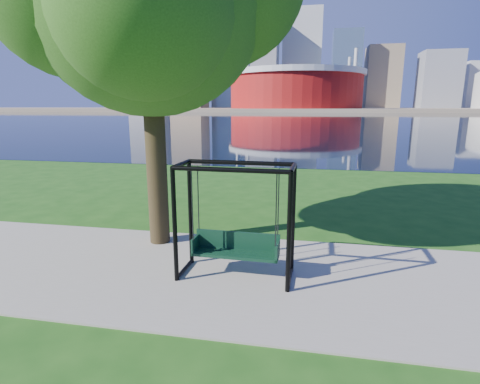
# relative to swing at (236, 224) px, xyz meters

# --- Properties ---
(ground) EXTENTS (900.00, 900.00, 0.00)m
(ground) POSITION_rel_swing_xyz_m (0.20, 0.54, -1.01)
(ground) COLOR #1E5114
(ground) RESTS_ON ground
(path) EXTENTS (120.00, 4.00, 0.03)m
(path) POSITION_rel_swing_xyz_m (0.20, 0.04, -1.00)
(path) COLOR #9E937F
(path) RESTS_ON ground
(river) EXTENTS (900.00, 180.00, 0.02)m
(river) POSITION_rel_swing_xyz_m (0.20, 102.54, -1.00)
(river) COLOR black
(river) RESTS_ON ground
(far_bank) EXTENTS (900.00, 228.00, 2.00)m
(far_bank) POSITION_rel_swing_xyz_m (0.20, 306.54, -0.01)
(far_bank) COLOR #937F60
(far_bank) RESTS_ON ground
(stadium) EXTENTS (83.00, 83.00, 32.00)m
(stadium) POSITION_rel_swing_xyz_m (-9.80, 235.54, 13.22)
(stadium) COLOR maroon
(stadium) RESTS_ON far_bank
(skyline) EXTENTS (392.00, 66.00, 96.50)m
(skyline) POSITION_rel_swing_xyz_m (-4.07, 319.93, 34.88)
(skyline) COLOR gray
(skyline) RESTS_ON far_bank
(swing) EXTENTS (2.07, 0.93, 2.09)m
(swing) POSITION_rel_swing_xyz_m (0.00, 0.00, 0.00)
(swing) COLOR black
(swing) RESTS_ON ground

